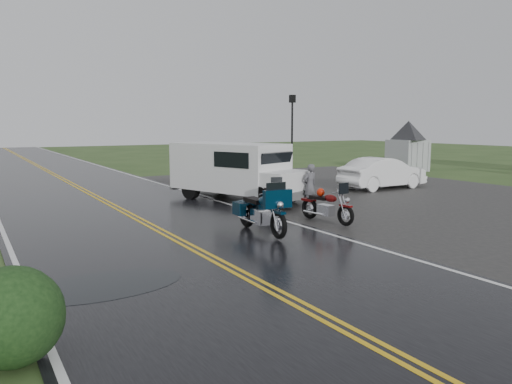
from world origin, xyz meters
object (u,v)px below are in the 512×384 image
(person_at_van, at_px, (310,186))
(lamp_post_far_right, at_px, (292,134))
(motorcycle_teal, at_px, (279,213))
(visitor_center, at_px, (408,133))
(motorcycle_silver, at_px, (277,199))
(motorcycle_red, at_px, (346,207))
(sedan_white, at_px, (383,174))
(van_white, at_px, (261,177))

(person_at_van, distance_m, lamp_post_far_right, 12.35)
(motorcycle_teal, bearing_deg, visitor_center, 36.87)
(motorcycle_silver, relative_size, lamp_post_far_right, 0.44)
(motorcycle_teal, height_order, person_at_van, person_at_van)
(visitor_center, height_order, person_at_van, visitor_center)
(motorcycle_red, height_order, lamp_post_far_right, lamp_post_far_right)
(motorcycle_teal, relative_size, sedan_white, 0.57)
(motorcycle_red, height_order, van_white, van_white)
(sedan_white, bearing_deg, person_at_van, 111.07)
(van_white, xyz_separation_m, lamp_post_far_right, (8.10, 9.80, 1.23))
(motorcycle_silver, distance_m, van_white, 1.71)
(sedan_white, relative_size, lamp_post_far_right, 0.92)
(motorcycle_red, bearing_deg, person_at_van, 63.93)
(motorcycle_teal, xyz_separation_m, sedan_white, (9.86, 6.28, -0.01))
(person_at_van, bearing_deg, lamp_post_far_right, -129.78)
(motorcycle_red, bearing_deg, lamp_post_far_right, 54.84)
(lamp_post_far_right, bearing_deg, motorcycle_teal, -125.76)
(motorcycle_silver, bearing_deg, visitor_center, 49.53)
(person_at_van, bearing_deg, motorcycle_teal, 36.65)
(visitor_center, distance_m, motorcycle_teal, 21.57)
(motorcycle_teal, relative_size, lamp_post_far_right, 0.52)
(visitor_center, bearing_deg, van_white, -153.82)
(sedan_white, bearing_deg, van_white, 102.23)
(motorcycle_teal, height_order, lamp_post_far_right, lamp_post_far_right)
(motorcycle_silver, relative_size, person_at_van, 1.34)
(person_at_van, bearing_deg, sedan_white, -165.71)
(motorcycle_red, distance_m, motorcycle_teal, 2.63)
(motorcycle_silver, height_order, lamp_post_far_right, lamp_post_far_right)
(sedan_white, xyz_separation_m, lamp_post_far_right, (0.37, 7.93, 1.66))
(person_at_van, xyz_separation_m, sedan_white, (6.05, 2.50, -0.06))
(motorcycle_red, xyz_separation_m, lamp_post_far_right, (7.64, 13.79, 1.76))
(visitor_center, relative_size, person_at_van, 10.29)
(motorcycle_red, bearing_deg, visitor_center, 31.41)
(van_white, relative_size, lamp_post_far_right, 1.23)
(visitor_center, xyz_separation_m, sedan_white, (-7.91, -5.82, -1.68))
(motorcycle_red, relative_size, motorcycle_silver, 1.01)
(motorcycle_teal, relative_size, person_at_van, 1.59)
(person_at_van, bearing_deg, van_white, -28.70)
(motorcycle_red, bearing_deg, motorcycle_silver, 102.19)
(visitor_center, bearing_deg, lamp_post_far_right, 164.39)
(motorcycle_teal, bearing_deg, sedan_white, 35.12)
(motorcycle_silver, bearing_deg, van_white, 97.20)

